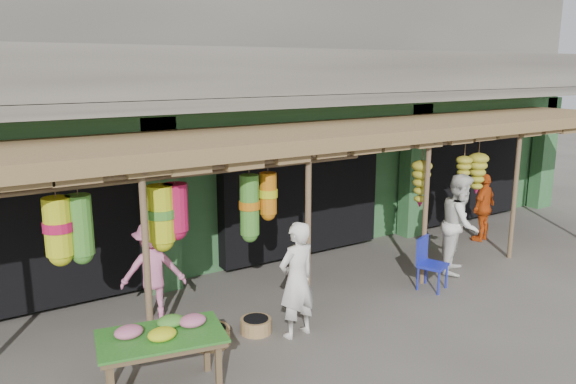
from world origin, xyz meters
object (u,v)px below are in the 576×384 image
person_right (460,224)px  person_shopper (153,270)px  blue_chair (428,260)px  flower_table (162,337)px  person_vendor (484,207)px  person_front (297,280)px

person_right → person_shopper: size_ratio=1.23×
blue_chair → person_right: size_ratio=0.49×
flower_table → blue_chair: 5.06m
blue_chair → person_shopper: person_shopper is taller
person_shopper → flower_table: bearing=93.2°
person_vendor → person_right: bearing=13.6°
person_front → flower_table: bearing=1.1°
person_front → person_shopper: 2.27m
flower_table → person_right: bearing=19.1°
blue_chair → person_right: (1.10, 0.28, 0.43)m
flower_table → person_front: person_front is taller
flower_table → person_right: 6.19m
person_front → blue_chair: bearing=176.5°
blue_chair → person_front: 2.93m
person_vendor → person_front: bearing=0.6°
flower_table → person_vendor: 8.34m
person_right → person_shopper: (-5.50, 1.21, -0.17)m
person_right → person_shopper: person_right is taller
blue_chair → person_vendor: (3.10, 1.31, 0.25)m
person_vendor → person_shopper: (-7.50, 0.17, 0.01)m
flower_table → person_shopper: (0.62, 2.04, 0.06)m
flower_table → person_shopper: person_shopper is taller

